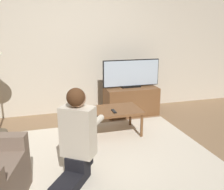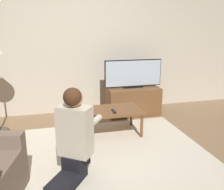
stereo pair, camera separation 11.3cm
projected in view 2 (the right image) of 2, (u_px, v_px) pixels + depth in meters
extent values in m
plane|color=#896B4C|center=(97.00, 159.00, 3.05)|extent=(10.00, 10.00, 0.00)
cube|color=beige|center=(76.00, 42.00, 4.51)|extent=(10.00, 0.06, 2.60)
cube|color=beige|center=(97.00, 159.00, 3.05)|extent=(2.82, 2.27, 0.02)
cube|color=brown|center=(133.00, 101.00, 4.59)|extent=(0.95, 0.48, 0.50)
cube|color=black|center=(133.00, 87.00, 4.52)|extent=(0.36, 0.08, 0.04)
cube|color=black|center=(133.00, 73.00, 4.46)|extent=(1.05, 0.03, 0.48)
cube|color=silver|center=(133.00, 73.00, 4.46)|extent=(1.02, 0.04, 0.45)
cube|color=brown|center=(109.00, 111.00, 3.67)|extent=(0.93, 0.55, 0.04)
cylinder|color=brown|center=(83.00, 132.00, 3.40)|extent=(0.04, 0.04, 0.36)
cylinder|color=brown|center=(142.00, 126.00, 3.60)|extent=(0.04, 0.04, 0.36)
cylinder|color=brown|center=(79.00, 120.00, 3.84)|extent=(0.04, 0.04, 0.36)
cylinder|color=brown|center=(131.00, 116.00, 4.04)|extent=(0.04, 0.04, 0.36)
cylinder|color=#4C4233|center=(0.00, 131.00, 3.85)|extent=(0.28, 0.28, 0.03)
cube|color=black|center=(67.00, 181.00, 2.51)|extent=(0.46, 0.53, 0.11)
cube|color=black|center=(76.00, 160.00, 2.65)|extent=(0.32, 0.32, 0.14)
cube|color=beige|center=(75.00, 131.00, 2.57)|extent=(0.39, 0.36, 0.53)
sphere|color=tan|center=(74.00, 98.00, 2.47)|extent=(0.18, 0.18, 0.18)
sphere|color=#4C2D19|center=(72.00, 97.00, 2.45)|extent=(0.19, 0.19, 0.19)
cube|color=black|center=(90.00, 117.00, 2.89)|extent=(0.13, 0.11, 0.04)
cylinder|color=beige|center=(94.00, 122.00, 2.75)|extent=(0.23, 0.29, 0.07)
cylinder|color=beige|center=(78.00, 119.00, 2.82)|extent=(0.23, 0.29, 0.07)
cube|color=black|center=(114.00, 111.00, 3.57)|extent=(0.04, 0.15, 0.02)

